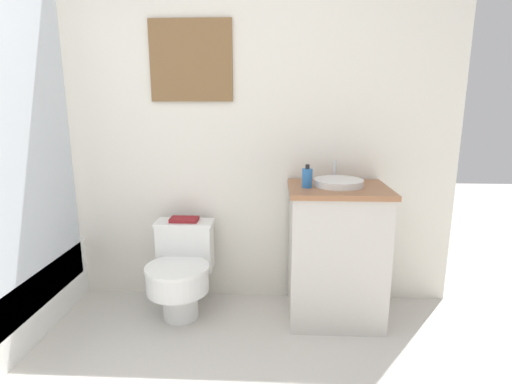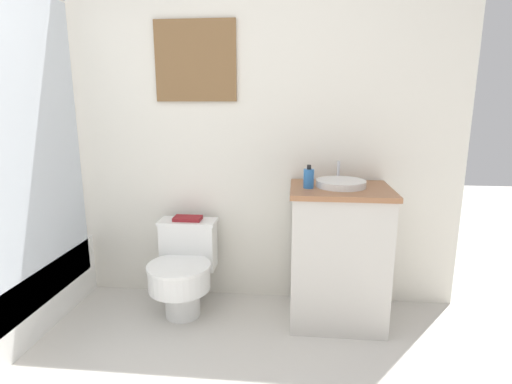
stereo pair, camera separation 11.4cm
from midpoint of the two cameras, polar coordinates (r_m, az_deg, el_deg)
The scene contains 6 objects.
wall_back at distance 2.72m, azimuth -11.48°, elevation 10.57°, with size 3.58×0.07×2.50m.
toilet at distance 2.64m, azimuth -11.89°, elevation -10.81°, with size 0.39×0.52×0.58m.
vanity at distance 2.55m, azimuth 10.04°, elevation -8.61°, with size 0.60×0.49×0.85m.
sink at distance 2.44m, azimuth 10.37°, elevation 1.35°, with size 0.30×0.33×0.13m.
soap_bottle at distance 2.36m, azimuth 5.95°, elevation 2.03°, with size 0.06×0.06×0.14m.
book_on_tank at distance 2.67m, azimuth -11.43°, elevation -3.87°, with size 0.18×0.11×0.02m.
Camera 1 is at (0.61, -0.78, 1.35)m, focal length 28.00 mm.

